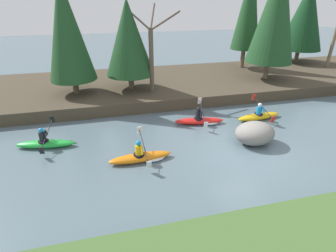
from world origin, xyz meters
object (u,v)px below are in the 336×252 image
Objects in this scene: kayaker_middle at (201,120)px; kayaker_far_back at (46,143)px; boulder_midstream at (255,133)px; kayaker_lead at (259,116)px; kayaker_trailing at (143,156)px.

kayaker_far_back is (-7.97, -0.66, 0.02)m from kayaker_middle.
kayaker_far_back is at bearing 168.46° from boulder_midstream.
kayaker_lead is 1.00× the size of kayaker_far_back.
kayaker_trailing is at bearing -17.75° from kayaker_far_back.
boulder_midstream is (1.73, -2.64, 0.35)m from kayaker_middle.
kayaker_far_back is (-11.46, -0.44, 0.00)m from kayaker_lead.
kayaker_trailing is (-7.18, -2.64, -0.02)m from kayaker_lead.
kayaker_trailing is 1.44× the size of boulder_midstream.
kayaker_lead reaches higher than boulder_midstream.
kayaker_middle is at bearing 35.11° from kayaker_trailing.
boulder_midstream is (9.70, -1.98, 0.32)m from kayaker_far_back.
kayaker_lead and kayaker_trailing have the same top height.
kayaker_lead is at bearing 54.08° from boulder_midstream.
kayaker_lead is 7.65m from kayaker_trailing.
kayaker_trailing is 1.00× the size of kayaker_far_back.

